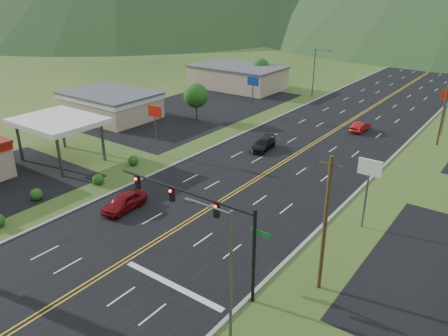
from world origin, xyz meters
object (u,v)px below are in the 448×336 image
Objects in this scene: streetlight_east at (226,270)px; car_red_near at (124,202)px; traffic_signal at (205,215)px; car_red_far at (361,127)px; gas_canopy at (58,122)px; streetlight_west at (316,69)px; car_dark_mid at (263,145)px.

car_red_near is (-17.53, 7.76, -4.36)m from streetlight_east.
traffic_signal is 3.08× the size of car_red_far.
streetlight_west is at bearing 77.87° from gas_canopy.
gas_canopy is 41.28m from car_red_far.
streetlight_west is at bearing 92.82° from car_red_near.
car_red_near is 37.91m from car_red_far.
car_red_far is at bearing 56.87° from car_dark_mid.
gas_canopy is 25.25m from car_dark_mid.
car_red_near is 21.86m from car_dark_mid.
streetlight_west is 0.90× the size of gas_canopy.
traffic_signal is at bearing -19.35° from car_red_near.
streetlight_east is 64.21m from streetlight_west.
gas_canopy is (-33.18, 12.00, -0.31)m from streetlight_east.
gas_canopy is at bearing 161.84° from car_red_near.
streetlight_west is 2.12× the size of car_red_far.
streetlight_east is at bearing -26.88° from car_red_near.
gas_canopy is 2.35× the size of car_red_far.
car_red_far is (25.15, 32.47, -4.17)m from gas_canopy.
streetlight_east is 35.28m from gas_canopy.
traffic_signal is at bearing -72.03° from streetlight_west.
traffic_signal is 2.71× the size of car_dark_mid.
streetlight_east reaches higher than car_dark_mid.
traffic_signal is at bearing 139.61° from streetlight_east.
car_red_far is at bearing 72.49° from car_red_near.
car_red_near is at bearing 156.12° from streetlight_east.
traffic_signal is 58.88m from streetlight_west.
traffic_signal is 28.11m from car_dark_mid.
traffic_signal is 14.12m from car_red_near.
streetlight_west is 1.86× the size of car_dark_mid.
car_dark_mid is at bearing 66.98° from car_red_far.
streetlight_west is 31.67m from car_dark_mid.
car_dark_mid is (7.36, -30.47, -4.48)m from streetlight_west.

